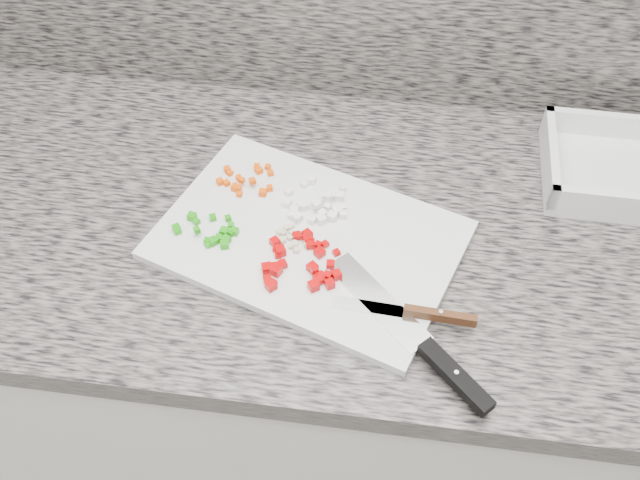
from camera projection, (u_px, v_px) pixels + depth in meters
The scene contains 11 objects.
cabinet at pixel (345, 373), 1.45m from camera, with size 3.92×0.62×0.86m, color white.
countertop at pixel (353, 229), 1.10m from camera, with size 3.96×0.64×0.04m, color #615C55.
cutting_board at pixel (308, 240), 1.05m from camera, with size 0.43×0.28×0.01m, color silver.
carrot_pile at pixel (245, 180), 1.11m from camera, with size 0.09×0.07×0.02m.
onion_pile at pixel (317, 205), 1.07m from camera, with size 0.10×0.10×0.02m.
green_pepper_pile at pixel (211, 232), 1.04m from camera, with size 0.10×0.07×0.02m.
red_pepper_pile at pixel (301, 263), 1.00m from camera, with size 0.12×0.12×0.02m.
garlic_pile at pixel (293, 238), 1.04m from camera, with size 0.06×0.05×0.01m.
chef_knife at pixel (427, 349), 0.92m from camera, with size 0.23×0.23×0.02m.
paring_knife at pixel (421, 313), 0.95m from camera, with size 0.20×0.03×0.02m.
tray at pixel (631, 172), 1.12m from camera, with size 0.27×0.20×0.06m.
Camera 1 is at (0.05, 0.73, 1.71)m, focal length 40.00 mm.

